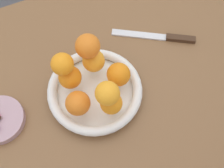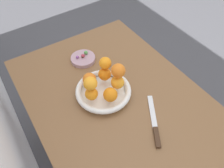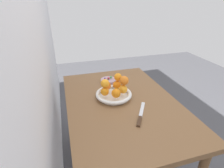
# 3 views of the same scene
# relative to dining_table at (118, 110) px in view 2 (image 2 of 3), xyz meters

# --- Properties ---
(ground_plane) EXTENTS (6.00, 6.00, 0.00)m
(ground_plane) POSITION_rel_dining_table_xyz_m (0.00, 0.00, -0.65)
(ground_plane) COLOR #4C4C51
(dining_table) EXTENTS (1.10, 0.76, 0.74)m
(dining_table) POSITION_rel_dining_table_xyz_m (0.00, 0.00, 0.00)
(dining_table) COLOR brown
(dining_table) RESTS_ON ground_plane
(fruit_bowl) EXTENTS (0.26, 0.26, 0.04)m
(fruit_bowl) POSITION_rel_dining_table_xyz_m (0.06, 0.04, 0.11)
(fruit_bowl) COLOR white
(fruit_bowl) RESTS_ON dining_table
(candy_dish) EXTENTS (0.13, 0.13, 0.02)m
(candy_dish) POSITION_rel_dining_table_xyz_m (0.33, 0.01, 0.10)
(candy_dish) COLOR #B28C99
(candy_dish) RESTS_ON dining_table
(orange_0) EXTENTS (0.06, 0.06, 0.06)m
(orange_0) POSITION_rel_dining_table_xyz_m (0.05, 0.11, 0.16)
(orange_0) COLOR orange
(orange_0) RESTS_ON fruit_bowl
(orange_1) EXTENTS (0.06, 0.06, 0.06)m
(orange_1) POSITION_rel_dining_table_xyz_m (-0.01, 0.05, 0.16)
(orange_1) COLOR orange
(orange_1) RESTS_ON fruit_bowl
(orange_2) EXTENTS (0.06, 0.06, 0.06)m
(orange_2) POSITION_rel_dining_table_xyz_m (0.04, -0.02, 0.16)
(orange_2) COLOR orange
(orange_2) RESTS_ON fruit_bowl
(orange_3) EXTENTS (0.06, 0.06, 0.06)m
(orange_3) POSITION_rel_dining_table_xyz_m (0.11, -0.00, 0.16)
(orange_3) COLOR orange
(orange_3) RESTS_ON fruit_bowl
(orange_4) EXTENTS (0.06, 0.06, 0.06)m
(orange_4) POSITION_rel_dining_table_xyz_m (0.12, 0.08, 0.16)
(orange_4) COLOR orange
(orange_4) RESTS_ON fruit_bowl
(orange_5) EXTENTS (0.06, 0.06, 0.06)m
(orange_5) POSITION_rel_dining_table_xyz_m (0.05, -0.03, 0.22)
(orange_5) COLOR orange
(orange_5) RESTS_ON orange_2
(orange_6) EXTENTS (0.06, 0.06, 0.06)m
(orange_6) POSITION_rel_dining_table_xyz_m (0.12, -0.01, 0.22)
(orange_6) COLOR orange
(orange_6) RESTS_ON orange_3
(orange_7) EXTENTS (0.06, 0.06, 0.06)m
(orange_7) POSITION_rel_dining_table_xyz_m (0.05, 0.11, 0.22)
(orange_7) COLOR orange
(orange_7) RESTS_ON orange_0
(candy_ball_0) EXTENTS (0.02, 0.02, 0.02)m
(candy_ball_0) POSITION_rel_dining_table_xyz_m (0.34, -0.02, 0.12)
(candy_ball_0) COLOR #4C9947
(candy_ball_0) RESTS_ON candy_dish
(candy_ball_1) EXTENTS (0.01, 0.01, 0.01)m
(candy_ball_1) POSITION_rel_dining_table_xyz_m (0.32, 0.01, 0.12)
(candy_ball_1) COLOR #472819
(candy_ball_1) RESTS_ON candy_dish
(candy_ball_2) EXTENTS (0.02, 0.02, 0.02)m
(candy_ball_2) POSITION_rel_dining_table_xyz_m (0.33, 0.01, 0.12)
(candy_ball_2) COLOR #C6384C
(candy_ball_2) RESTS_ON candy_dish
(candy_ball_3) EXTENTS (0.02, 0.02, 0.02)m
(candy_ball_3) POSITION_rel_dining_table_xyz_m (0.34, 0.04, 0.12)
(candy_ball_3) COLOR #8C4C99
(candy_ball_3) RESTS_ON candy_dish
(knife) EXTENTS (0.23, 0.15, 0.01)m
(knife) POSITION_rel_dining_table_xyz_m (-0.20, -0.05, 0.09)
(knife) COLOR #3F2819
(knife) RESTS_ON dining_table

